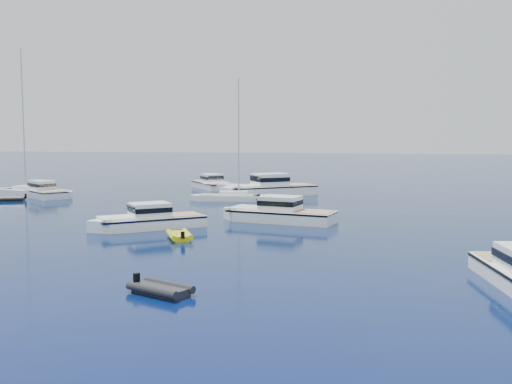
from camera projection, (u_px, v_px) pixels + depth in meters
ground at (132, 301)px, 25.35m from camera, size 400.00×400.00×0.00m
motor_cruiser_left at (148, 229)px, 44.86m from camera, size 9.25×8.11×2.49m
motor_cruiser_centre at (278, 222)px, 48.36m from camera, size 10.72×5.29×2.70m
motor_cruiser_far_l at (42, 197)px, 67.38m from camera, size 9.02×7.83×2.41m
motor_cruiser_distant at (268, 196)px, 68.90m from camera, size 12.45×10.21×3.28m
motor_cruiser_horizon at (212, 189)px, 77.52m from camera, size 7.84×9.32×2.47m
sailboat_centre at (230, 201)px, 63.76m from camera, size 9.44×3.61×13.53m
sailboat_far_l at (34, 196)px, 68.07m from camera, size 12.22×5.72×17.39m
tender_yellow at (179, 239)px, 40.47m from camera, size 2.96×3.58×0.95m
tender_grey_near at (161, 294)px, 26.46m from camera, size 3.51×2.87×0.95m
tender_grey_far at (9, 201)px, 63.32m from camera, size 3.87×3.05×0.95m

